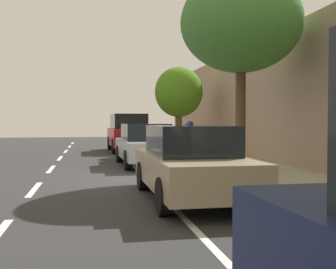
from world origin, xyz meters
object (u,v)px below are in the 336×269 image
parked_suv_red_far (128,132)px  street_tree_corner (179,93)px  bicycle_at_curb (179,164)px  cyclist_with_backpack (190,144)px  parked_sedan_silver_mid (145,145)px  fire_hydrant (172,146)px  parked_sedan_tan_second (191,163)px  street_tree_far_end (241,24)px

parked_suv_red_far → street_tree_corner: bearing=-41.6°
bicycle_at_curb → cyclist_with_backpack: (0.22, -0.44, 0.61)m
parked_sedan_silver_mid → parked_suv_red_far: (0.00, 7.06, 0.27)m
parked_suv_red_far → fire_hydrant: parked_suv_red_far is taller
parked_sedan_tan_second → bicycle_at_curb: (0.50, 3.47, -0.38)m
parked_sedan_silver_mid → fire_hydrant: parked_sedan_silver_mid is taller
street_tree_far_end → street_tree_corner: size_ratio=1.38×
fire_hydrant → parked_sedan_silver_mid: bearing=-122.5°
parked_sedan_tan_second → bicycle_at_curb: 3.53m
bicycle_at_curb → parked_sedan_tan_second: bearing=-98.3°
bicycle_at_curb → street_tree_corner: 8.89m
parked_sedan_tan_second → bicycle_at_curb: bearing=81.7°
bicycle_at_curb → street_tree_corner: size_ratio=0.34×
parked_sedan_silver_mid → street_tree_corner: street_tree_corner is taller
parked_sedan_silver_mid → parked_suv_red_far: size_ratio=0.94×
parked_sedan_tan_second → fire_hydrant: 9.16m
bicycle_at_curb → street_tree_far_end: street_tree_far_end is taller
parked_sedan_tan_second → parked_sedan_silver_mid: 6.77m
street_tree_corner → parked_suv_red_far: bearing=138.4°
street_tree_corner → fire_hydrant: 3.76m
cyclist_with_backpack → street_tree_far_end: street_tree_far_end is taller
street_tree_far_end → street_tree_corner: street_tree_far_end is taller
bicycle_at_curb → cyclist_with_backpack: 0.78m
parked_suv_red_far → fire_hydrant: 5.01m
street_tree_corner → fire_hydrant: street_tree_corner is taller
street_tree_far_end → fire_hydrant: 7.08m
bicycle_at_curb → fire_hydrant: fire_hydrant is taller
parked_sedan_silver_mid → bicycle_at_curb: bearing=-80.4°
cyclist_with_backpack → fire_hydrant: bearing=83.6°
cyclist_with_backpack → fire_hydrant: cyclist_with_backpack is taller
parked_suv_red_far → street_tree_corner: (2.31, -2.06, 2.00)m
bicycle_at_curb → fire_hydrant: bearing=80.9°
parked_suv_red_far → bicycle_at_curb: size_ratio=3.40×
parked_suv_red_far → cyclist_with_backpack: 10.82m
bicycle_at_curb → fire_hydrant: 5.66m
parked_sedan_silver_mid → bicycle_at_curb: parked_sedan_silver_mid is taller
parked_sedan_tan_second → street_tree_corner: size_ratio=1.06×
street_tree_corner → fire_hydrant: size_ratio=4.94×
parked_sedan_tan_second → street_tree_far_end: bearing=54.6°
street_tree_far_end → fire_hydrant: street_tree_far_end is taller
parked_sedan_silver_mid → parked_suv_red_far: parked_suv_red_far is taller
parked_suv_red_far → fire_hydrant: (1.45, -4.77, -0.46)m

